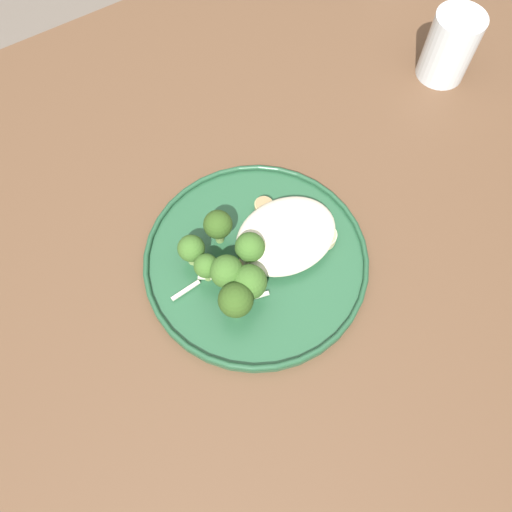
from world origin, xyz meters
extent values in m
plane|color=#665B51|center=(0.00, 0.00, 0.00)|extent=(6.00, 6.00, 0.00)
cube|color=brown|center=(0.00, 0.00, 0.72)|extent=(1.40, 1.00, 0.04)
cube|color=#4B3422|center=(-0.64, -0.44, 0.35)|extent=(0.06, 0.06, 0.70)
cylinder|color=#235133|center=(-0.02, 0.05, 0.74)|extent=(0.29, 0.29, 0.01)
torus|color=#204B2E|center=(-0.02, 0.05, 0.75)|extent=(0.29, 0.29, 0.01)
ellipsoid|color=beige|center=(-0.07, 0.05, 0.77)|extent=(0.14, 0.11, 0.03)
cylinder|color=#DBB77A|center=(-0.07, 0.07, 0.76)|extent=(0.03, 0.03, 0.01)
cylinder|color=#8E774F|center=(-0.07, 0.07, 0.77)|extent=(0.03, 0.03, 0.00)
cylinder|color=beige|center=(-0.11, 0.07, 0.76)|extent=(0.03, 0.03, 0.01)
cylinder|color=#988766|center=(-0.11, 0.07, 0.77)|extent=(0.03, 0.03, 0.00)
cylinder|color=#DBB77A|center=(-0.01, 0.06, 0.76)|extent=(0.03, 0.03, 0.01)
cylinder|color=#8E774F|center=(-0.01, 0.06, 0.77)|extent=(0.03, 0.03, 0.00)
cylinder|color=beige|center=(-0.05, 0.04, 0.76)|extent=(0.02, 0.02, 0.01)
cylinder|color=#988766|center=(-0.05, 0.04, 0.77)|extent=(0.02, 0.02, 0.00)
cylinder|color=#E5C689|center=(-0.09, 0.05, 0.76)|extent=(0.03, 0.03, 0.01)
cylinder|color=#958159|center=(-0.09, 0.05, 0.77)|extent=(0.02, 0.02, 0.00)
cylinder|color=#DBB77A|center=(-0.07, -0.01, 0.76)|extent=(0.02, 0.02, 0.01)
cylinder|color=#8E774F|center=(-0.07, -0.01, 0.77)|extent=(0.02, 0.02, 0.00)
cylinder|color=#DBB77A|center=(-0.06, 0.01, 0.76)|extent=(0.02, 0.02, 0.01)
cylinder|color=#8E774F|center=(-0.06, 0.01, 0.77)|extent=(0.02, 0.02, 0.00)
cylinder|color=#89A356|center=(0.01, 0.08, 0.76)|extent=(0.02, 0.02, 0.02)
sphere|color=#386023|center=(0.01, 0.08, 0.79)|extent=(0.04, 0.04, 0.04)
cylinder|color=#89A356|center=(0.03, 0.10, 0.76)|extent=(0.02, 0.02, 0.03)
sphere|color=#2D4C19|center=(0.03, 0.10, 0.79)|extent=(0.04, 0.04, 0.04)
cylinder|color=#7A994C|center=(0.04, 0.04, 0.76)|extent=(0.01, 0.01, 0.02)
sphere|color=#386023|center=(0.04, 0.04, 0.78)|extent=(0.03, 0.03, 0.03)
cylinder|color=#89A356|center=(0.04, 0.01, 0.76)|extent=(0.02, 0.02, 0.02)
sphere|color=#386023|center=(0.04, 0.01, 0.78)|extent=(0.03, 0.03, 0.03)
cylinder|color=#7A994C|center=(0.02, 0.06, 0.76)|extent=(0.01, 0.01, 0.02)
sphere|color=#386023|center=(0.02, 0.06, 0.79)|extent=(0.04, 0.04, 0.04)
cylinder|color=#7A994C|center=(-0.02, 0.05, 0.76)|extent=(0.01, 0.01, 0.02)
sphere|color=#386023|center=(-0.02, 0.05, 0.79)|extent=(0.04, 0.04, 0.04)
cylinder|color=#7A994C|center=(0.00, 0.00, 0.76)|extent=(0.02, 0.02, 0.03)
sphere|color=#2D4C19|center=(0.00, 0.00, 0.79)|extent=(0.04, 0.04, 0.04)
cube|color=silver|center=(0.01, 0.09, 0.75)|extent=(0.04, 0.02, 0.00)
cube|color=silver|center=(0.07, 0.04, 0.75)|extent=(0.04, 0.01, 0.00)
cube|color=silver|center=(-0.01, 0.08, 0.75)|extent=(0.05, 0.03, 0.00)
cube|color=silver|center=(0.03, 0.05, 0.75)|extent=(0.05, 0.04, 0.00)
cylinder|color=silver|center=(-0.45, -0.08, 0.79)|extent=(0.07, 0.07, 0.10)
cylinder|color=beige|center=(-0.45, -0.08, 0.77)|extent=(0.07, 0.07, 0.05)
camera|label=1|loc=(0.13, 0.29, 1.35)|focal=35.92mm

